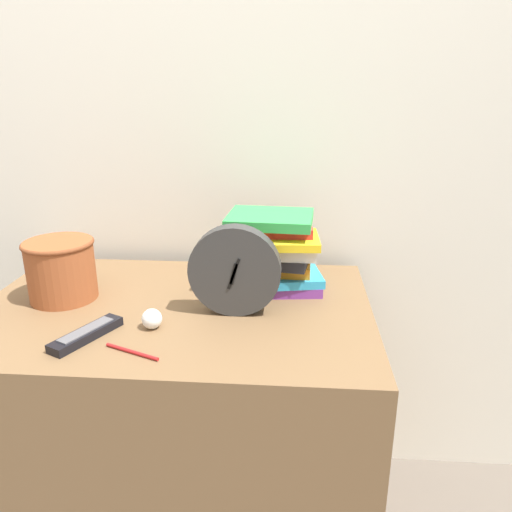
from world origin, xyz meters
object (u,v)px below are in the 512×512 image
(desk_clock, at_px, (235,271))
(book_stack, at_px, (276,252))
(crumpled_paper_ball, at_px, (152,319))
(pen, at_px, (132,352))
(tv_remote, at_px, (86,334))
(basket, at_px, (61,268))

(desk_clock, relative_size, book_stack, 0.84)
(desk_clock, bearing_deg, crumpled_paper_ball, -152.89)
(book_stack, height_order, pen, book_stack)
(tv_remote, xyz_separation_m, crumpled_paper_ball, (0.13, 0.06, 0.01))
(basket, xyz_separation_m, pen, (0.27, -0.27, -0.08))
(book_stack, distance_m, pen, 0.48)
(crumpled_paper_ball, bearing_deg, tv_remote, -155.39)
(desk_clock, relative_size, basket, 1.24)
(desk_clock, bearing_deg, pen, -132.73)
(desk_clock, xyz_separation_m, tv_remote, (-0.32, -0.15, -0.10))
(crumpled_paper_ball, bearing_deg, pen, -95.56)
(basket, bearing_deg, desk_clock, -6.96)
(book_stack, height_order, tv_remote, book_stack)
(book_stack, height_order, basket, book_stack)
(tv_remote, bearing_deg, pen, -24.91)
(desk_clock, distance_m, crumpled_paper_ball, 0.22)
(desk_clock, relative_size, tv_remote, 1.23)
(basket, distance_m, crumpled_paper_ball, 0.32)
(desk_clock, height_order, book_stack, desk_clock)
(pen, bearing_deg, desk_clock, 47.27)
(desk_clock, height_order, tv_remote, desk_clock)
(basket, relative_size, crumpled_paper_ball, 3.81)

